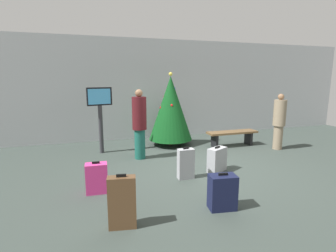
% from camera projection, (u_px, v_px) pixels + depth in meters
% --- Properties ---
extents(ground_plane, '(16.00, 16.00, 0.00)m').
position_uv_depth(ground_plane, '(203.00, 166.00, 6.38)').
color(ground_plane, '#38423D').
extents(back_wall, '(16.00, 0.20, 3.51)m').
position_uv_depth(back_wall, '(161.00, 89.00, 9.44)').
color(back_wall, '#B7BCC1').
rests_on(back_wall, ground_plane).
extents(holiday_tree, '(1.39, 1.39, 2.34)m').
position_uv_depth(holiday_tree, '(171.00, 108.00, 8.25)').
color(holiday_tree, '#4C3319').
rests_on(holiday_tree, ground_plane).
extents(flight_info_kiosk, '(0.70, 0.24, 1.90)m').
position_uv_depth(flight_info_kiosk, '(100.00, 109.00, 7.33)').
color(flight_info_kiosk, '#333338').
rests_on(flight_info_kiosk, ground_plane).
extents(waiting_bench, '(1.65, 0.44, 0.48)m').
position_uv_depth(waiting_bench, '(232.00, 135.00, 8.24)').
color(waiting_bench, brown).
rests_on(waiting_bench, ground_plane).
extents(traveller_0, '(0.53, 0.53, 1.87)m').
position_uv_depth(traveller_0, '(139.00, 123.00, 6.84)').
color(traveller_0, '#19594C').
rests_on(traveller_0, ground_plane).
extents(traveller_1, '(0.49, 0.49, 1.69)m').
position_uv_depth(traveller_1, '(279.00, 121.00, 7.79)').
color(traveller_1, gray).
rests_on(traveller_1, ground_plane).
extents(suitcase_0, '(0.48, 0.34, 0.63)m').
position_uv_depth(suitcase_0, '(222.00, 192.00, 4.27)').
color(suitcase_0, '#141938').
rests_on(suitcase_0, ground_plane).
extents(suitcase_1, '(0.35, 0.18, 0.70)m').
position_uv_depth(suitcase_1, '(186.00, 164.00, 5.57)').
color(suitcase_1, '#9EA0A5').
rests_on(suitcase_1, ground_plane).
extents(suitcase_2, '(0.41, 0.25, 0.62)m').
position_uv_depth(suitcase_2, '(97.00, 178.00, 4.87)').
color(suitcase_2, '#E5388C').
rests_on(suitcase_2, ground_plane).
extents(suitcase_3, '(0.42, 0.23, 0.82)m').
position_uv_depth(suitcase_3, '(122.00, 202.00, 3.71)').
color(suitcase_3, brown).
rests_on(suitcase_3, ground_plane).
extents(suitcase_4, '(0.54, 0.43, 0.60)m').
position_uv_depth(suitcase_4, '(217.00, 160.00, 6.00)').
color(suitcase_4, '#9EA0A5').
rests_on(suitcase_4, ground_plane).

